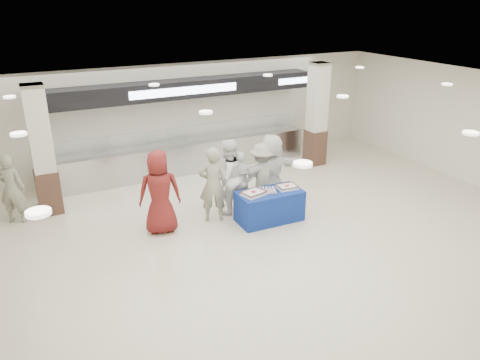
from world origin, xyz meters
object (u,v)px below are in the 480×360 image
soldier_b (262,177)px  soldier_bg (11,189)px  sheet_cake_left (253,193)px  display_table (269,206)px  cupcake_tray (267,191)px  civilian_white (271,172)px  chef_short (241,182)px  sheet_cake_right (287,187)px  civilian_maroon (160,192)px  soldier_a (213,184)px  chef_tall (227,177)px

soldier_b → soldier_bg: soldier_b is taller
sheet_cake_left → display_table: bearing=0.8°
sheet_cake_left → soldier_b: bearing=47.7°
cupcake_tray → soldier_bg: size_ratio=0.28×
sheet_cake_left → civilian_white: 1.08m
civilian_white → soldier_bg: size_ratio=1.13×
display_table → civilian_white: civilian_white is taller
chef_short → soldier_bg: bearing=-3.2°
chef_short → soldier_bg: soldier_bg is taller
cupcake_tray → display_table: bearing=-14.1°
sheet_cake_left → civilian_white: civilian_white is taller
sheet_cake_right → chef_short: bearing=137.4°
sheet_cake_left → civilian_maroon: size_ratio=0.30×
civilian_maroon → soldier_a: (1.30, 0.00, -0.05)m
chef_short → civilian_white: 0.82m
chef_tall → soldier_b: bearing=151.3°
cupcake_tray → soldier_bg: soldier_bg is taller
chef_tall → chef_short: size_ratio=1.20×
chef_tall → display_table: bearing=115.3°
chef_short → soldier_bg: (-5.04, 1.94, 0.07)m
chef_tall → civilian_white: 1.12m
chef_tall → chef_short: chef_tall is taller
chef_tall → soldier_bg: (-4.74, 1.82, -0.09)m
civilian_white → soldier_b: bearing=-8.0°
sheet_cake_left → civilian_white: (0.85, 0.65, 0.17)m
civilian_maroon → chef_short: bearing=-163.1°
chef_tall → civilian_white: size_ratio=0.98×
civilian_maroon → chef_tall: civilian_maroon is taller
civilian_maroon → soldier_a: 1.30m
cupcake_tray → civilian_maroon: 2.51m
display_table → civilian_maroon: size_ratio=0.79×
soldier_a → chef_short: 0.82m
cupcake_tray → civilian_white: 0.80m
chef_short → civilian_maroon: bearing=21.0°
cupcake_tray → soldier_b: (0.20, 0.63, 0.09)m
sheet_cake_left → civilian_maroon: civilian_maroon is taller
display_table → soldier_b: soldier_b is taller
sheet_cake_right → chef_tall: chef_tall is taller
display_table → cupcake_tray: bearing=167.3°
display_table → soldier_b: size_ratio=0.89×
chef_short → sheet_cake_left: bearing=103.5°
display_table → civilian_white: size_ratio=0.80×
soldier_bg → soldier_b: bearing=-174.5°
display_table → sheet_cake_right: bearing=-1.6°
chef_tall → soldier_a: bearing=12.0°
chef_tall → chef_short: (0.30, -0.11, -0.16)m
chef_tall → soldier_b: size_ratio=1.09×
civilian_maroon → chef_tall: (1.79, 0.23, -0.03)m
sheet_cake_right → cupcake_tray: sheet_cake_right is taller
sheet_cake_left → chef_tall: chef_tall is taller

